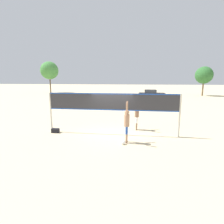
{
  "coord_description": "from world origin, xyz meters",
  "views": [
    {
      "loc": [
        1.44,
        -10.36,
        3.37
      ],
      "look_at": [
        0.0,
        0.0,
        1.4
      ],
      "focal_mm": 28.0,
      "sensor_mm": 36.0,
      "label": 1
    }
  ],
  "objects_px": {
    "player_spiker": "(127,121)",
    "volleyball": "(123,142)",
    "tree_right_cluster": "(204,75)",
    "player_blocker": "(137,113)",
    "gear_bag": "(55,131)",
    "volleyball_net": "(112,104)",
    "tree_left_cluster": "(49,71)",
    "parked_car_near": "(151,94)"
  },
  "relations": [
    {
      "from": "player_spiker",
      "to": "parked_car_near",
      "type": "relative_size",
      "value": 0.47
    },
    {
      "from": "tree_left_cluster",
      "to": "tree_right_cluster",
      "type": "xyz_separation_m",
      "value": [
        34.79,
        -3.46,
        -1.3
      ]
    },
    {
      "from": "tree_right_cluster",
      "to": "player_spiker",
      "type": "bearing_deg",
      "value": -115.52
    },
    {
      "from": "player_spiker",
      "to": "volleyball_net",
      "type": "bearing_deg",
      "value": 35.62
    },
    {
      "from": "player_blocker",
      "to": "player_spiker",
      "type": "bearing_deg",
      "value": -11.88
    },
    {
      "from": "tree_right_cluster",
      "to": "volleyball",
      "type": "bearing_deg",
      "value": -115.52
    },
    {
      "from": "player_blocker",
      "to": "tree_right_cluster",
      "type": "xyz_separation_m",
      "value": [
        13.37,
        26.59,
        3.0
      ]
    },
    {
      "from": "volleyball_net",
      "to": "gear_bag",
      "type": "relative_size",
      "value": 17.35
    },
    {
      "from": "volleyball",
      "to": "gear_bag",
      "type": "xyz_separation_m",
      "value": [
        -4.46,
        1.45,
        0.02
      ]
    },
    {
      "from": "player_spiker",
      "to": "tree_left_cluster",
      "type": "relative_size",
      "value": 0.29
    },
    {
      "from": "volleyball_net",
      "to": "tree_left_cluster",
      "type": "distance_m",
      "value": 37.18
    },
    {
      "from": "player_spiker",
      "to": "parked_car_near",
      "type": "distance_m",
      "value": 24.51
    },
    {
      "from": "player_spiker",
      "to": "tree_right_cluster",
      "type": "relative_size",
      "value": 0.38
    },
    {
      "from": "volleyball",
      "to": "player_blocker",
      "type": "bearing_deg",
      "value": 76.55
    },
    {
      "from": "volleyball",
      "to": "tree_right_cluster",
      "type": "xyz_separation_m",
      "value": [
        14.04,
        29.42,
        4.03
      ]
    },
    {
      "from": "parked_car_near",
      "to": "tree_right_cluster",
      "type": "relative_size",
      "value": 0.81
    },
    {
      "from": "parked_car_near",
      "to": "tree_left_cluster",
      "type": "height_order",
      "value": "tree_left_cluster"
    },
    {
      "from": "volleyball",
      "to": "gear_bag",
      "type": "relative_size",
      "value": 0.49
    },
    {
      "from": "volleyball_net",
      "to": "volleyball",
      "type": "xyz_separation_m",
      "value": [
        0.83,
        -1.68,
        -1.76
      ]
    },
    {
      "from": "volleyball_net",
      "to": "gear_bag",
      "type": "distance_m",
      "value": 4.02
    },
    {
      "from": "volleyball",
      "to": "tree_left_cluster",
      "type": "height_order",
      "value": "tree_left_cluster"
    },
    {
      "from": "volleyball",
      "to": "tree_right_cluster",
      "type": "relative_size",
      "value": 0.04
    },
    {
      "from": "player_blocker",
      "to": "gear_bag",
      "type": "bearing_deg",
      "value": -74.94
    },
    {
      "from": "volleyball_net",
      "to": "player_blocker",
      "type": "bearing_deg",
      "value": 37.22
    },
    {
      "from": "volleyball_net",
      "to": "gear_bag",
      "type": "height_order",
      "value": "volleyball_net"
    },
    {
      "from": "volleyball",
      "to": "gear_bag",
      "type": "distance_m",
      "value": 4.69
    },
    {
      "from": "gear_bag",
      "to": "parked_car_near",
      "type": "height_order",
      "value": "parked_car_near"
    },
    {
      "from": "volleyball_net",
      "to": "parked_car_near",
      "type": "xyz_separation_m",
      "value": [
        4.22,
        22.92,
        -1.23
      ]
    },
    {
      "from": "volleyball_net",
      "to": "player_spiker",
      "type": "xyz_separation_m",
      "value": [
        0.98,
        -1.37,
        -0.7
      ]
    },
    {
      "from": "gear_bag",
      "to": "tree_right_cluster",
      "type": "height_order",
      "value": "tree_right_cluster"
    },
    {
      "from": "volleyball_net",
      "to": "tree_right_cluster",
      "type": "height_order",
      "value": "tree_right_cluster"
    },
    {
      "from": "volleyball_net",
      "to": "volleyball",
      "type": "bearing_deg",
      "value": -63.68
    },
    {
      "from": "tree_right_cluster",
      "to": "parked_car_near",
      "type": "bearing_deg",
      "value": -155.68
    },
    {
      "from": "volleyball_net",
      "to": "parked_car_near",
      "type": "bearing_deg",
      "value": 79.57
    },
    {
      "from": "tree_left_cluster",
      "to": "tree_right_cluster",
      "type": "height_order",
      "value": "tree_left_cluster"
    },
    {
      "from": "player_spiker",
      "to": "volleyball",
      "type": "height_order",
      "value": "player_spiker"
    },
    {
      "from": "gear_bag",
      "to": "volleyball_net",
      "type": "bearing_deg",
      "value": 3.68
    },
    {
      "from": "player_blocker",
      "to": "tree_left_cluster",
      "type": "relative_size",
      "value": 0.28
    },
    {
      "from": "player_blocker",
      "to": "tree_right_cluster",
      "type": "distance_m",
      "value": 29.91
    },
    {
      "from": "gear_bag",
      "to": "parked_car_near",
      "type": "bearing_deg",
      "value": 71.29
    },
    {
      "from": "gear_bag",
      "to": "tree_left_cluster",
      "type": "distance_m",
      "value": 35.79
    },
    {
      "from": "player_spiker",
      "to": "gear_bag",
      "type": "height_order",
      "value": "player_spiker"
    }
  ]
}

